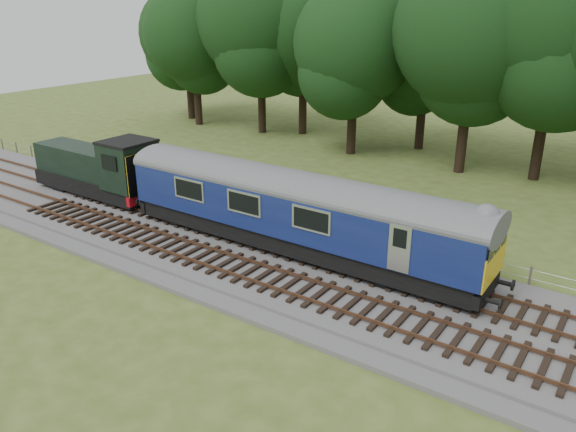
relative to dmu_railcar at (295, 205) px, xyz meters
The scene contains 9 objects.
ground 3.47m from the dmu_railcar, 37.65° to the right, with size 120.00×120.00×0.00m, color #47561F.
ballast 3.34m from the dmu_railcar, 37.65° to the right, with size 70.00×7.00×0.35m, color #4C4C4F.
track_north 2.84m from the dmu_railcar, ahead, with size 67.20×2.40×0.21m.
track_south 4.13m from the dmu_railcar, 58.83° to the right, with size 67.20×2.40×0.21m.
fence 4.44m from the dmu_railcar, 59.66° to the left, with size 64.00×0.12×1.00m, color #6B6054, non-canonical shape.
tree_line 20.84m from the dmu_railcar, 84.97° to the left, with size 70.00×8.00×18.00m, color black, non-canonical shape.
dmu_railcar is the anchor object (origin of this frame).
shunter_loco 13.94m from the dmu_railcar, behind, with size 8.92×2.60×3.38m.
worker 8.39m from the dmu_railcar, behind, with size 0.69×0.45×1.90m, color #FF5D0D.
Camera 1 is at (11.56, -18.49, 11.39)m, focal length 35.00 mm.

